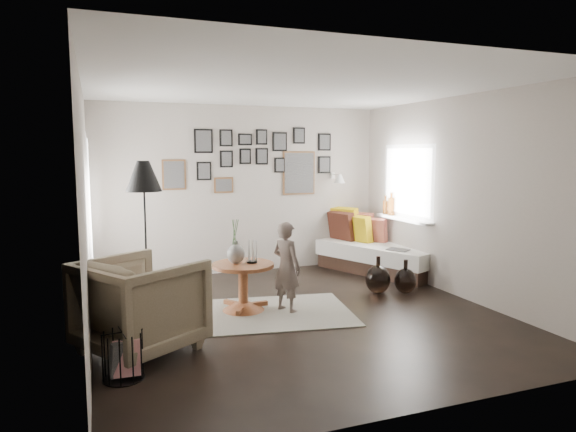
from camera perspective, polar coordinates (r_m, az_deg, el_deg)
name	(u,v)px	position (r m, az deg, el deg)	size (l,w,h in m)	color
ground	(299,315)	(6.06, 1.25, -10.94)	(4.80, 4.80, 0.00)	black
wall_back	(242,190)	(8.06, -5.11, 2.92)	(4.50, 4.50, 0.00)	#ABA196
wall_front	(428,235)	(3.70, 15.33, -2.04)	(4.50, 4.50, 0.00)	#ABA196
wall_left	(86,212)	(5.38, -21.54, 0.47)	(4.80, 4.80, 0.00)	#ABA196
wall_right	(462,198)	(6.95, 18.76, 1.94)	(4.80, 4.80, 0.00)	#ABA196
ceiling	(300,86)	(5.82, 1.32, 14.24)	(4.80, 4.80, 0.00)	white
door_left	(90,222)	(6.60, -21.19, -0.59)	(0.00, 2.14, 2.14)	white
window_right	(398,215)	(8.02, 12.17, 0.14)	(0.15, 1.32, 1.30)	white
gallery_wall	(260,161)	(8.11, -3.15, 6.10)	(2.74, 0.03, 1.08)	brown
wall_sconce	(339,178)	(8.36, 5.69, 4.18)	(0.18, 0.36, 0.16)	white
rug	(269,313)	(6.12, -2.16, -10.71)	(1.92, 1.34, 0.01)	silver
pedestal_table	(243,289)	(6.16, -4.99, -8.08)	(0.73, 0.73, 0.58)	brown
vase	(236,250)	(6.06, -5.82, -3.80)	(0.21, 0.21, 0.52)	black
candles	(252,252)	(6.09, -4.04, -3.99)	(0.13, 0.13, 0.27)	black
daybed	(376,252)	(8.31, 9.80, -3.94)	(1.56, 2.15, 0.98)	black
magazine_on_daybed	(398,250)	(7.73, 12.13, -3.68)	(0.22, 0.30, 0.02)	black
armchair	(141,305)	(5.08, -16.05, -9.48)	(0.96, 0.99, 0.90)	#6F624B
armchair_cushion	(143,300)	(5.12, -15.77, -8.98)	(0.41, 0.41, 0.10)	white
floor_lamp	(144,182)	(6.20, -15.73, 3.67)	(0.42, 0.42, 1.78)	black
magazine_basket	(123,356)	(4.60, -17.85, -14.58)	(0.36, 0.36, 0.40)	black
demijohn_large	(378,279)	(7.00, 9.95, -6.94)	(0.33, 0.33, 0.50)	black
demijohn_small	(405,281)	(7.09, 12.90, -7.01)	(0.29, 0.29, 0.46)	black
child	(287,267)	(6.06, -0.17, -5.69)	(0.39, 0.26, 1.07)	#675851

